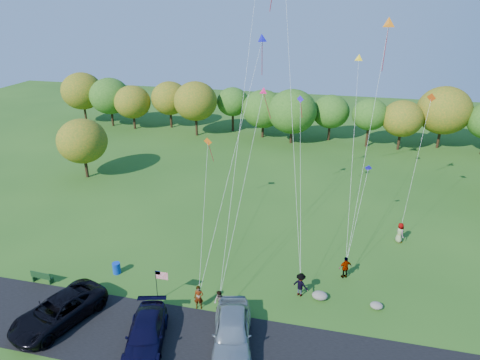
# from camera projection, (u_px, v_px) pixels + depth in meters

# --- Properties ---
(ground) EXTENTS (140.00, 140.00, 0.00)m
(ground) POSITION_uv_depth(u_px,v_px,m) (231.00, 305.00, 29.48)
(ground) COLOR #235117
(ground) RESTS_ON ground
(asphalt_lane) EXTENTS (44.00, 6.00, 0.06)m
(asphalt_lane) POSITION_uv_depth(u_px,v_px,m) (215.00, 347.00, 25.90)
(asphalt_lane) COLOR black
(asphalt_lane) RESTS_ON ground
(treeline) EXTENTS (75.50, 27.12, 8.42)m
(treeline) POSITION_uv_depth(u_px,v_px,m) (316.00, 111.00, 59.36)
(treeline) COLOR #342113
(treeline) RESTS_ON ground
(minivan_dark) EXTENTS (4.83, 6.87, 1.74)m
(minivan_dark) POSITION_uv_depth(u_px,v_px,m) (58.00, 311.00, 27.52)
(minivan_dark) COLOR black
(minivan_dark) RESTS_ON asphalt_lane
(minivan_navy) EXTENTS (3.50, 5.79, 1.57)m
(minivan_navy) POSITION_uv_depth(u_px,v_px,m) (146.00, 334.00, 25.77)
(minivan_navy) COLOR black
(minivan_navy) RESTS_ON asphalt_lane
(minivan_silver) EXTENTS (3.49, 6.10, 1.95)m
(minivan_silver) POSITION_uv_depth(u_px,v_px,m) (232.00, 331.00, 25.73)
(minivan_silver) COLOR #A6ADB0
(minivan_silver) RESTS_ON asphalt_lane
(flyer_a) EXTENTS (0.71, 0.53, 1.76)m
(flyer_a) POSITION_uv_depth(u_px,v_px,m) (199.00, 297.00, 28.85)
(flyer_a) COLOR #4C4C59
(flyer_a) RESTS_ON ground
(flyer_b) EXTENTS (0.98, 0.98, 1.60)m
(flyer_b) POSITION_uv_depth(u_px,v_px,m) (219.00, 302.00, 28.57)
(flyer_b) COLOR #4C4C59
(flyer_b) RESTS_ON ground
(flyer_c) EXTENTS (1.33, 1.07, 1.80)m
(flyer_c) POSITION_uv_depth(u_px,v_px,m) (301.00, 285.00, 30.08)
(flyer_c) COLOR #4C4C59
(flyer_c) RESTS_ON ground
(flyer_d) EXTENTS (1.13, 0.88, 1.79)m
(flyer_d) POSITION_uv_depth(u_px,v_px,m) (345.00, 267.00, 31.99)
(flyer_d) COLOR #4C4C59
(flyer_d) RESTS_ON ground
(flyer_e) EXTENTS (0.90, 1.05, 1.81)m
(flyer_e) POSITION_uv_depth(u_px,v_px,m) (400.00, 233.00, 36.65)
(flyer_e) COLOR #4C4C59
(flyer_e) RESTS_ON ground
(park_bench) EXTENTS (1.70, 0.46, 0.94)m
(park_bench) POSITION_uv_depth(u_px,v_px,m) (41.00, 277.00, 31.57)
(park_bench) COLOR #133617
(park_bench) RESTS_ON ground
(trash_barrel) EXTENTS (0.59, 0.59, 0.89)m
(trash_barrel) POSITION_uv_depth(u_px,v_px,m) (117.00, 268.00, 32.68)
(trash_barrel) COLOR #0B35B2
(trash_barrel) RESTS_ON ground
(flag_assembly) EXTENTS (0.92, 0.60, 2.50)m
(flag_assembly) POSITION_uv_depth(u_px,v_px,m) (160.00, 279.00, 29.13)
(flag_assembly) COLOR black
(flag_assembly) RESTS_ON ground
(boulder_near) EXTENTS (1.10, 0.86, 0.55)m
(boulder_near) POSITION_uv_depth(u_px,v_px,m) (320.00, 295.00, 29.96)
(boulder_near) COLOR gray
(boulder_near) RESTS_ON ground
(boulder_far) EXTENTS (0.86, 0.71, 0.45)m
(boulder_far) POSITION_uv_depth(u_px,v_px,m) (377.00, 306.00, 29.08)
(boulder_far) COLOR gray
(boulder_far) RESTS_ON ground
(kites_aloft) EXTENTS (19.41, 10.43, 20.78)m
(kites_aloft) POSITION_uv_depth(u_px,v_px,m) (300.00, 5.00, 33.42)
(kites_aloft) COLOR red
(kites_aloft) RESTS_ON ground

